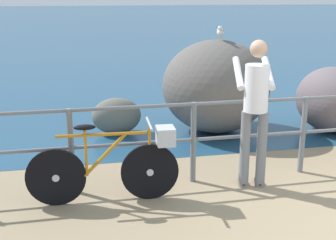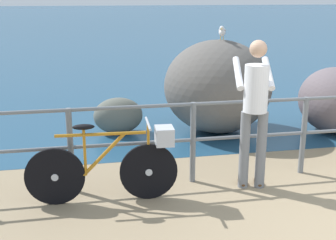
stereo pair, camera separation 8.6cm
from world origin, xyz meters
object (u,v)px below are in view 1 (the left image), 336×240
at_px(breakwater_boulder_main, 216,86).
at_px(seagull, 220,31).
at_px(person_at_railing, 255,107).
at_px(bicycle, 117,163).
at_px(breakwater_boulder_right, 332,99).
at_px(breakwater_boulder_left, 117,116).

bearing_deg(breakwater_boulder_main, seagull, -51.28).
bearing_deg(seagull, person_at_railing, 13.61).
bearing_deg(bicycle, breakwater_boulder_main, 54.18).
xyz_separation_m(person_at_railing, breakwater_boulder_right, (2.21, 1.87, -0.44)).
distance_m(bicycle, breakwater_boulder_main, 3.07).
distance_m(breakwater_boulder_left, seagull, 2.21).
distance_m(breakwater_boulder_left, breakwater_boulder_right, 3.67).
relative_size(breakwater_boulder_left, breakwater_boulder_right, 0.62).
distance_m(breakwater_boulder_main, breakwater_boulder_left, 1.74).
distance_m(bicycle, breakwater_boulder_right, 4.32).
relative_size(bicycle, breakwater_boulder_left, 2.06).
xyz_separation_m(breakwater_boulder_left, seagull, (1.70, -0.23, 1.39)).
relative_size(person_at_railing, breakwater_boulder_main, 0.97).
xyz_separation_m(person_at_railing, seagull, (0.30, 2.25, 0.70)).
bearing_deg(breakwater_boulder_main, bicycle, -128.90).
height_order(breakwater_boulder_right, seagull, seagull).
bearing_deg(seagull, bicycle, -18.61).
bearing_deg(person_at_railing, bicycle, 104.55).
relative_size(bicycle, person_at_railing, 0.95).
xyz_separation_m(breakwater_boulder_left, breakwater_boulder_right, (3.61, -0.61, 0.25)).
bearing_deg(breakwater_boulder_left, person_at_railing, -60.60).
height_order(person_at_railing, breakwater_boulder_right, person_at_railing).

